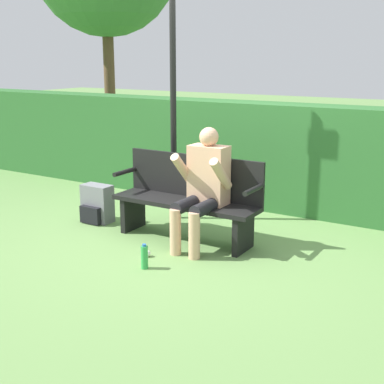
{
  "coord_description": "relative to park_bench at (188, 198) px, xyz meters",
  "views": [
    {
      "loc": [
        2.85,
        -4.51,
        1.88
      ],
      "look_at": [
        0.15,
        -0.1,
        0.56
      ],
      "focal_mm": 50.0,
      "sensor_mm": 36.0,
      "label": 1
    }
  ],
  "objects": [
    {
      "name": "ground_plane",
      "position": [
        0.0,
        -0.07,
        -0.44
      ],
      "size": [
        40.0,
        40.0,
        0.0
      ],
      "primitive_type": "plane",
      "color": "#668E4C"
    },
    {
      "name": "park_bench",
      "position": [
        0.0,
        0.0,
        0.0
      ],
      "size": [
        1.6,
        0.42,
        0.88
      ],
      "color": "black",
      "rests_on": "ground"
    },
    {
      "name": "water_bottle",
      "position": [
        0.11,
        -0.92,
        -0.33
      ],
      "size": [
        0.07,
        0.07,
        0.23
      ],
      "color": "green",
      "rests_on": "ground"
    },
    {
      "name": "backpack",
      "position": [
        -1.2,
        -0.07,
        -0.24
      ],
      "size": [
        0.36,
        0.26,
        0.44
      ],
      "color": "slate",
      "rests_on": "ground"
    },
    {
      "name": "hedge_back",
      "position": [
        0.0,
        1.58,
        0.21
      ],
      "size": [
        12.0,
        0.53,
        1.31
      ],
      "color": "#2D662D",
      "rests_on": "ground"
    },
    {
      "name": "litter_crumple",
      "position": [
        -0.04,
        -0.68,
        -0.41
      ],
      "size": [
        0.07,
        0.07,
        0.07
      ],
      "color": "silver",
      "rests_on": "ground"
    },
    {
      "name": "person_seated",
      "position": [
        0.26,
        -0.13,
        0.21
      ],
      "size": [
        0.52,
        0.62,
        1.2
      ],
      "color": "#DBA884",
      "rests_on": "ground"
    },
    {
      "name": "signpost",
      "position": [
        -0.52,
        0.52,
        1.18
      ],
      "size": [
        0.32,
        0.09,
        2.9
      ],
      "color": "black",
      "rests_on": "ground"
    }
  ]
}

